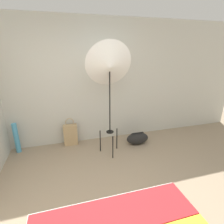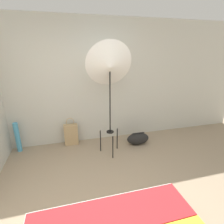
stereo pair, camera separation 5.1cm
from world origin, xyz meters
name	(u,v)px [view 1 (the left image)]	position (x,y,z in m)	size (l,w,h in m)	color
wall_back	(78,84)	(0.00, 2.31, 1.30)	(8.00, 0.05, 2.60)	beige
photo_umbrella	(110,66)	(0.49, 1.62, 1.70)	(0.83, 0.43, 2.13)	black
tote_bag	(71,135)	(-0.24, 2.16, 0.24)	(0.29, 0.11, 0.62)	tan
duffel_bag	(137,138)	(1.17, 1.80, 0.13)	(0.49, 0.26, 0.26)	black
paper_roll	(16,138)	(-1.29, 2.15, 0.31)	(0.09, 0.09, 0.62)	#4CA3D1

